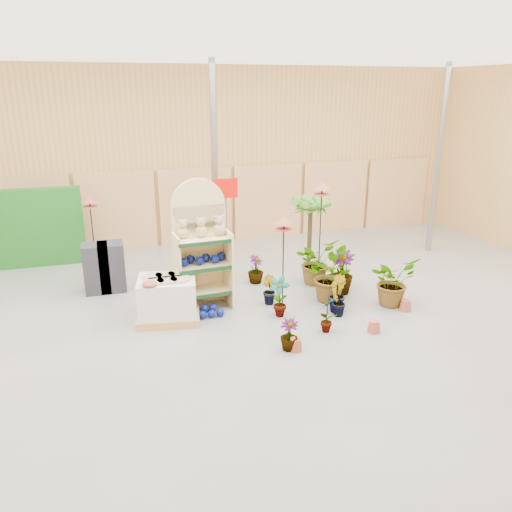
{
  "coord_description": "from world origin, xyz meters",
  "views": [
    {
      "loc": [
        -2.23,
        -6.8,
        3.91
      ],
      "look_at": [
        0.3,
        1.5,
        1.0
      ],
      "focal_mm": 35.0,
      "sensor_mm": 36.0,
      "label": 1
    }
  ],
  "objects": [
    {
      "name": "room",
      "position": [
        0.0,
        0.91,
        2.21
      ],
      "size": [
        15.2,
        12.1,
        4.7
      ],
      "color": "slate",
      "rests_on": "ground"
    },
    {
      "name": "display_shelf",
      "position": [
        -0.64,
        1.91,
        1.1
      ],
      "size": [
        1.04,
        0.7,
        2.4
      ],
      "rotation": [
        0.0,
        0.0,
        0.07
      ],
      "color": "#E4C986",
      "rests_on": "ground"
    },
    {
      "name": "teddy_bears",
      "position": [
        -0.62,
        1.8,
        1.51
      ],
      "size": [
        0.88,
        0.22,
        0.37
      ],
      "color": "tan",
      "rests_on": "display_shelf"
    },
    {
      "name": "gazing_balls_shelf",
      "position": [
        -0.64,
        1.78,
        0.94
      ],
      "size": [
        0.88,
        0.3,
        0.17
      ],
      "color": "navy",
      "rests_on": "display_shelf"
    },
    {
      "name": "gazing_balls_floor",
      "position": [
        -0.69,
        1.35,
        0.07
      ],
      "size": [
        0.63,
        0.39,
        0.15
      ],
      "color": "navy",
      "rests_on": "ground"
    },
    {
      "name": "pallet_stack",
      "position": [
        -1.36,
        1.43,
        0.39
      ],
      "size": [
        1.22,
        1.07,
        0.81
      ],
      "rotation": [
        0.0,
        0.0,
        -0.16
      ],
      "color": "tan",
      "rests_on": "ground"
    },
    {
      "name": "charcoal_planters",
      "position": [
        -2.4,
        3.13,
        0.5
      ],
      "size": [
        0.8,
        0.5,
        1.0
      ],
      "color": "#222228",
      "rests_on": "ground"
    },
    {
      "name": "trellis_stock",
      "position": [
        -3.8,
        5.2,
        0.9
      ],
      "size": [
        2.0,
        0.3,
        1.8
      ],
      "primitive_type": "cube",
      "color": "#1A671C",
      "rests_on": "ground"
    },
    {
      "name": "offer_sign",
      "position": [
        0.1,
        2.98,
        1.57
      ],
      "size": [
        0.5,
        0.08,
        2.2
      ],
      "color": "gray",
      "rests_on": "ground"
    },
    {
      "name": "bird_table_front",
      "position": [
        0.76,
        1.31,
        1.63
      ],
      "size": [
        0.34,
        0.34,
        1.76
      ],
      "color": "black",
      "rests_on": "ground"
    },
    {
      "name": "bird_table_right",
      "position": [
        1.85,
        2.12,
        2.03
      ],
      "size": [
        0.34,
        0.34,
        2.18
      ],
      "color": "black",
      "rests_on": "ground"
    },
    {
      "name": "bird_table_back",
      "position": [
        -2.59,
        4.32,
        1.61
      ],
      "size": [
        0.34,
        0.34,
        1.74
      ],
      "color": "black",
      "rests_on": "ground"
    },
    {
      "name": "palm",
      "position": [
        2.01,
        3.03,
        1.51
      ],
      "size": [
        0.7,
        0.7,
        1.77
      ],
      "color": "#3D2E18",
      "rests_on": "ground"
    },
    {
      "name": "potted_plant_0",
      "position": [
        0.57,
        0.96,
        0.38
      ],
      "size": [
        0.46,
        0.48,
        0.76
      ],
      "primitive_type": "imported",
      "rotation": [
        0.0,
        0.0,
        5.39
      ],
      "color": "#3E8120",
      "rests_on": "ground"
    },
    {
      "name": "potted_plant_1",
      "position": [
        1.65,
        0.86,
        0.35
      ],
      "size": [
        0.4,
        0.45,
        0.69
      ],
      "primitive_type": "imported",
      "rotation": [
        0.0,
        0.0,
        1.3
      ],
      "color": "#3E8120",
      "rests_on": "ground"
    },
    {
      "name": "potted_plant_2",
      "position": [
        1.72,
        1.38,
        0.51
      ],
      "size": [
        1.04,
        1.11,
        1.02
      ],
      "primitive_type": "imported",
      "rotation": [
        0.0,
        0.0,
        1.26
      ],
      "color": "#3E8120",
      "rests_on": "ground"
    },
    {
      "name": "potted_plant_3",
      "position": [
        2.11,
        1.62,
        0.45
      ],
      "size": [
        0.71,
        0.71,
        0.89
      ],
      "primitive_type": "imported",
      "rotation": [
        0.0,
        0.0,
        5.48
      ],
      "color": "#3E8120",
      "rests_on": "ground"
    },
    {
      "name": "potted_plant_4",
      "position": [
        2.36,
        1.89,
        0.35
      ],
      "size": [
        0.35,
        0.43,
        0.7
      ],
      "primitive_type": "imported",
      "rotation": [
        0.0,
        0.0,
        4.42
      ],
      "color": "#3E8120",
      "rests_on": "ground"
    },
    {
      "name": "potted_plant_5",
      "position": [
        0.56,
        1.55,
        0.28
      ],
      "size": [
        0.3,
        0.35,
        0.56
      ],
      "primitive_type": "imported",
      "rotation": [
        0.0,
        0.0,
        1.75
      ],
      "color": "#3E8120",
      "rests_on": "ground"
    },
    {
      "name": "potted_plant_6",
      "position": [
        1.84,
        2.28,
        0.48
      ],
      "size": [
        1.1,
        1.04,
        0.96
      ],
      "primitive_type": "imported",
      "rotation": [
        0.0,
        0.0,
        0.43
      ],
      "color": "#3E8120",
      "rests_on": "ground"
    },
    {
      "name": "potted_plant_7",
      "position": [
        0.31,
        -0.25,
        0.26
      ],
      "size": [
        0.4,
        0.4,
        0.52
      ],
      "primitive_type": "imported",
      "rotation": [
        0.0,
        0.0,
        5.73
      ],
      "color": "#3E8120",
      "rests_on": "ground"
    },
    {
      "name": "potted_plant_8",
      "position": [
        1.13,
        0.15,
        0.32
      ],
      "size": [
        0.4,
        0.36,
        0.63
      ],
      "primitive_type": "imported",
      "rotation": [
        0.0,
        0.0,
        3.67
      ],
      "color": "#3E8120",
      "rests_on": "ground"
    },
    {
      "name": "potted_plant_9",
      "position": [
        1.57,
        0.64,
        0.27
      ],
      "size": [
        0.36,
        0.33,
        0.54
      ],
      "primitive_type": "imported",
      "rotation": [
        0.0,
        0.0,
        3.5
      ],
      "color": "#3E8120",
      "rests_on": "ground"
    },
    {
      "name": "potted_plant_10",
      "position": [
        2.79,
        0.83,
        0.47
      ],
      "size": [
        1.03,
        0.95,
        0.95
      ],
      "primitive_type": "imported",
      "rotation": [
        0.0,
        0.0,
        0.28
      ],
      "color": "#3E8120",
      "rests_on": "ground"
    },
    {
      "name": "potted_plant_11",
      "position": [
        0.64,
        2.65,
        0.3
      ],
      "size": [
        0.47,
        0.47,
        0.6
      ],
      "primitive_type": "imported",
      "rotation": [
        0.0,
        0.0,
        0.69
      ],
      "color": "#3E8120",
      "rests_on": "ground"
    }
  ]
}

